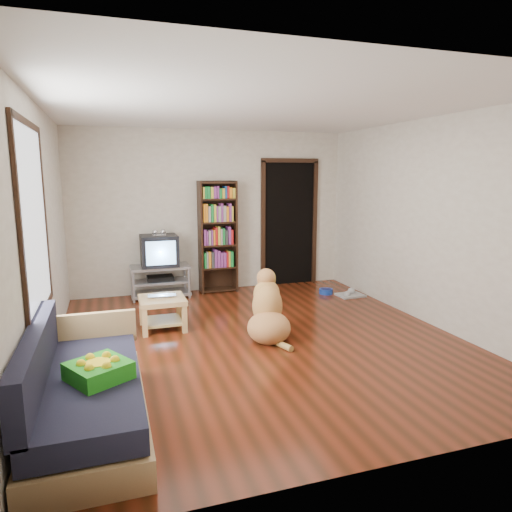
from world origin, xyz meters
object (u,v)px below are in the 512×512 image
object	(u,v)px
laptop	(162,297)
dog	(268,312)
tv_stand	(160,280)
coffee_table	(162,307)
sofa	(83,395)
bookshelf	(218,231)
grey_rag	(350,295)
green_cushion	(99,371)
dog_bowl	(326,291)
crt_tv	(159,250)

from	to	relation	value
laptop	dog	bearing A→B (deg)	-24.10
tv_stand	dog	bearing A→B (deg)	-65.30
laptop	coffee_table	bearing A→B (deg)	94.88
tv_stand	sofa	world-z (taller)	sofa
bookshelf	grey_rag	bearing A→B (deg)	-26.89
green_cushion	coffee_table	world-z (taller)	green_cushion
dog_bowl	laptop	bearing A→B (deg)	-161.03
crt_tv	bookshelf	bearing A→B (deg)	4.32
grey_rag	bookshelf	world-z (taller)	bookshelf
laptop	coffee_table	distance (m)	0.14
grey_rag	bookshelf	size ratio (longest dim) A/B	0.22
laptop	crt_tv	distance (m)	1.62
laptop	dog	size ratio (longest dim) A/B	0.35
laptop	bookshelf	bearing A→B (deg)	61.30
tv_stand	coffee_table	world-z (taller)	tv_stand
laptop	tv_stand	xyz separation A→B (m)	(0.14, 1.55, -0.14)
green_cushion	dog_bowl	distance (m)	4.63
green_cushion	bookshelf	size ratio (longest dim) A/B	0.21
laptop	grey_rag	xyz separation A→B (m)	(3.00, 0.68, -0.40)
tv_stand	crt_tv	distance (m)	0.47
laptop	crt_tv	world-z (taller)	crt_tv
tv_stand	crt_tv	xyz separation A→B (m)	(0.00, 0.02, 0.47)
tv_stand	bookshelf	bearing A→B (deg)	5.63
crt_tv	sofa	bearing A→B (deg)	-104.93
sofa	dog	xyz separation A→B (m)	(1.98, 1.44, 0.04)
dog_bowl	sofa	xyz separation A→B (m)	(-3.53, -3.01, 0.22)
dog	coffee_table	bearing A→B (deg)	149.89
green_cushion	laptop	xyz separation A→B (m)	(0.71, 2.18, -0.07)
laptop	green_cushion	bearing A→B (deg)	-103.09
green_cushion	coffee_table	xyz separation A→B (m)	(0.71, 2.21, -0.20)
laptop	crt_tv	bearing A→B (deg)	89.66
laptop	coffee_table	xyz separation A→B (m)	(0.00, 0.03, -0.13)
bookshelf	sofa	size ratio (longest dim) A/B	1.00
green_cushion	tv_stand	size ratio (longest dim) A/B	0.43
crt_tv	grey_rag	bearing A→B (deg)	-17.41
tv_stand	bookshelf	xyz separation A→B (m)	(0.95, 0.09, 0.73)
dog_bowl	coffee_table	world-z (taller)	coffee_table
dog_bowl	sofa	distance (m)	4.64
tv_stand	coffee_table	xyz separation A→B (m)	(-0.14, -1.52, 0.01)
dog_bowl	tv_stand	xyz separation A→B (m)	(-2.56, 0.62, 0.23)
green_cushion	grey_rag	xyz separation A→B (m)	(3.71, 2.86, -0.47)
laptop	bookshelf	distance (m)	2.06
dog_bowl	sofa	world-z (taller)	sofa
grey_rag	dog	xyz separation A→B (m)	(-1.85, -1.32, 0.28)
bookshelf	coffee_table	xyz separation A→B (m)	(-1.09, -1.62, -0.72)
grey_rag	green_cushion	bearing A→B (deg)	-142.41
laptop	dog	xyz separation A→B (m)	(1.15, -0.64, -0.12)
laptop	sofa	size ratio (longest dim) A/B	0.19
sofa	laptop	bearing A→B (deg)	68.22
sofa	dog	bearing A→B (deg)	35.96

